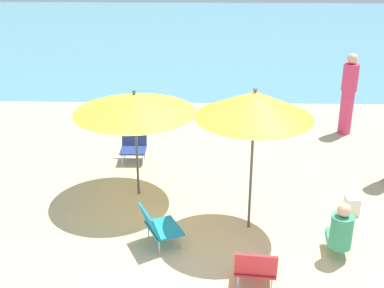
# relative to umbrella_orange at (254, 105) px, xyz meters

# --- Properties ---
(ground_plane) EXTENTS (40.00, 40.00, 0.00)m
(ground_plane) POSITION_rel_umbrella_orange_xyz_m (-0.15, -0.51, -1.91)
(ground_plane) COLOR #D3BC8C
(sea_water) EXTENTS (40.00, 16.00, 0.01)m
(sea_water) POSITION_rel_umbrella_orange_xyz_m (-0.15, 13.58, -1.91)
(sea_water) COLOR #5693A3
(sea_water) RESTS_ON ground_plane
(umbrella_orange) EXTENTS (1.61, 1.61, 2.15)m
(umbrella_orange) POSITION_rel_umbrella_orange_xyz_m (0.00, 0.00, 0.00)
(umbrella_orange) COLOR #4C4C51
(umbrella_orange) RESTS_ON ground_plane
(umbrella_yellow) EXTENTS (1.91, 1.91, 1.79)m
(umbrella_yellow) POSITION_rel_umbrella_orange_xyz_m (-1.74, 0.97, -0.33)
(umbrella_yellow) COLOR #4C4C51
(umbrella_yellow) RESTS_ON ground_plane
(beach_chair_a) EXTENTS (0.67, 0.70, 0.59)m
(beach_chair_a) POSITION_rel_umbrella_orange_xyz_m (-1.29, -0.49, -1.59)
(beach_chair_a) COLOR teal
(beach_chair_a) RESTS_ON ground_plane
(beach_chair_b) EXTENTS (0.56, 0.58, 0.62)m
(beach_chair_b) POSITION_rel_umbrella_orange_xyz_m (-0.03, -1.39, -1.58)
(beach_chair_b) COLOR red
(beach_chair_b) RESTS_ON ground_plane
(beach_chair_c) EXTENTS (0.47, 0.50, 0.57)m
(beach_chair_c) POSITION_rel_umbrella_orange_xyz_m (-1.98, 2.30, -1.60)
(beach_chair_c) COLOR navy
(beach_chair_c) RESTS_ON ground_plane
(person_a) EXTENTS (0.33, 0.55, 0.85)m
(person_a) POSITION_rel_umbrella_orange_xyz_m (1.15, -0.70, -1.51)
(person_a) COLOR #389970
(person_a) RESTS_ON ground_plane
(person_b) EXTENTS (0.32, 0.32, 1.71)m
(person_b) POSITION_rel_umbrella_orange_xyz_m (2.28, 3.72, -1.05)
(person_b) COLOR #DB3866
(person_b) RESTS_ON ground_plane
(beach_bag) EXTENTS (0.21, 0.23, 0.29)m
(beach_bag) POSITION_rel_umbrella_orange_xyz_m (1.61, 0.41, -1.76)
(beach_bag) COLOR silver
(beach_bag) RESTS_ON ground_plane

